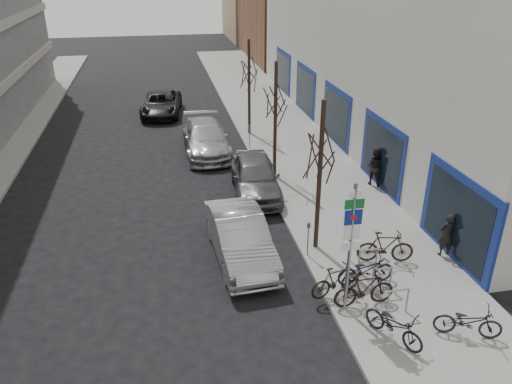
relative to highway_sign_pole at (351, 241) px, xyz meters
name	(u,v)px	position (x,y,z in m)	size (l,w,h in m)	color
ground	(265,322)	(-2.40, 0.01, -2.46)	(120.00, 120.00, 0.00)	black
sidewalk_east	(313,174)	(2.10, 10.01, -2.38)	(5.00, 70.00, 0.15)	slate
commercial_building	(490,42)	(14.60, 16.01, 2.54)	(20.00, 32.00, 10.00)	#B7B7B2
brick_building_far	(308,18)	(10.60, 40.01, 1.54)	(12.00, 14.00, 8.00)	brown
tan_building_far	(278,1)	(11.10, 55.01, 2.04)	(13.00, 12.00, 9.00)	#937A5B
highway_sign_pole	(351,241)	(0.00, 0.00, 0.00)	(0.55, 0.10, 4.20)	gray
bike_rack	(382,277)	(1.40, 0.61, -1.80)	(0.66, 2.26, 0.83)	gray
tree_near	(322,142)	(0.20, 3.51, 1.65)	(1.80, 1.80, 5.50)	black
tree_mid	(276,93)	(0.20, 10.01, 1.65)	(1.80, 1.80, 5.50)	black
tree_far	(249,65)	(0.20, 16.51, 1.65)	(1.80, 1.80, 5.50)	black
meter_front	(308,236)	(-0.25, 3.01, -1.54)	(0.10, 0.08, 1.27)	gray
meter_mid	(272,174)	(-0.25, 8.51, -1.54)	(0.10, 0.08, 1.27)	gray
meter_back	(250,134)	(-0.25, 14.01, -1.54)	(0.10, 0.08, 1.27)	gray
bike_near_left	(394,322)	(0.81, -1.49, -1.75)	(0.55, 1.83, 1.12)	black
bike_near_right	(364,289)	(0.58, 0.05, -1.73)	(0.56, 1.89, 1.15)	black
bike_mid_curb	(366,268)	(1.06, 1.09, -1.74)	(0.56, 1.87, 1.14)	black
bike_mid_inner	(336,280)	(-0.05, 0.69, -1.78)	(0.51, 1.72, 1.05)	black
bike_far_curb	(469,319)	(2.84, -1.74, -1.76)	(0.54, 1.80, 1.10)	black
bike_far_inner	(385,247)	(2.19, 2.12, -1.72)	(0.57, 1.93, 1.17)	black
parked_car_front	(240,238)	(-2.53, 3.53, -1.65)	(1.72, 4.92, 1.62)	#A3A2A7
parked_car_mid	(255,176)	(-1.00, 8.57, -1.62)	(1.98, 4.92, 1.68)	#56555B
parked_car_back	(206,138)	(-2.60, 14.13, -1.65)	(2.26, 5.57, 1.62)	#A2A3A7
lane_car	(162,104)	(-4.74, 21.90, -1.73)	(2.41, 5.24, 1.46)	black
pedestrian_near	(446,235)	(4.40, 2.13, -1.52)	(0.58, 0.38, 1.58)	black
pedestrian_far	(375,166)	(4.40, 8.21, -1.43)	(0.64, 0.44, 1.75)	black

